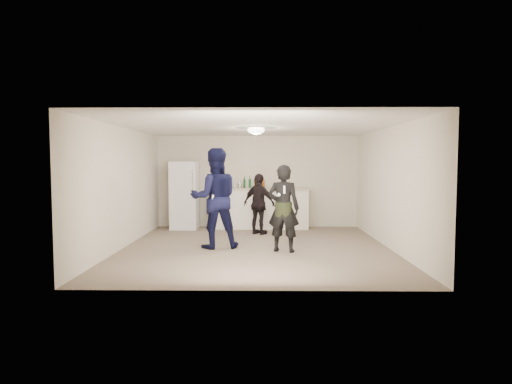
{
  "coord_description": "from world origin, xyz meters",
  "views": [
    {
      "loc": [
        0.13,
        -8.78,
        1.75
      ],
      "look_at": [
        0.0,
        0.2,
        1.15
      ],
      "focal_mm": 30.0,
      "sensor_mm": 36.0,
      "label": 1
    }
  ],
  "objects_px": {
    "counter": "(259,209)",
    "man": "(215,198)",
    "fridge": "(185,195)",
    "woman": "(283,208)",
    "shaker": "(240,185)",
    "spectator": "(259,204)"
  },
  "relations": [
    {
      "from": "man",
      "to": "shaker",
      "type": "bearing_deg",
      "value": -110.4
    },
    {
      "from": "spectator",
      "to": "fridge",
      "type": "bearing_deg",
      "value": 9.17
    },
    {
      "from": "fridge",
      "to": "woman",
      "type": "relative_size",
      "value": 1.04
    },
    {
      "from": "counter",
      "to": "fridge",
      "type": "bearing_deg",
      "value": -178.0
    },
    {
      "from": "counter",
      "to": "fridge",
      "type": "xyz_separation_m",
      "value": [
        -2.0,
        -0.07,
        0.38
      ]
    },
    {
      "from": "man",
      "to": "woman",
      "type": "distance_m",
      "value": 1.46
    },
    {
      "from": "man",
      "to": "spectator",
      "type": "xyz_separation_m",
      "value": [
        0.91,
        1.7,
        -0.28
      ]
    },
    {
      "from": "woman",
      "to": "spectator",
      "type": "relative_size",
      "value": 1.15
    },
    {
      "from": "counter",
      "to": "fridge",
      "type": "distance_m",
      "value": 2.04
    },
    {
      "from": "shaker",
      "to": "man",
      "type": "relative_size",
      "value": 0.08
    },
    {
      "from": "shaker",
      "to": "woman",
      "type": "distance_m",
      "value": 3.34
    },
    {
      "from": "woman",
      "to": "shaker",
      "type": "bearing_deg",
      "value": -56.77
    },
    {
      "from": "counter",
      "to": "woman",
      "type": "bearing_deg",
      "value": -80.73
    },
    {
      "from": "man",
      "to": "spectator",
      "type": "distance_m",
      "value": 1.95
    },
    {
      "from": "fridge",
      "to": "woman",
      "type": "xyz_separation_m",
      "value": [
        2.5,
        -2.97,
        -0.03
      ]
    },
    {
      "from": "woman",
      "to": "counter",
      "type": "bearing_deg",
      "value": -65.45
    },
    {
      "from": "counter",
      "to": "woman",
      "type": "relative_size",
      "value": 1.5
    },
    {
      "from": "fridge",
      "to": "man",
      "type": "bearing_deg",
      "value": -67.12
    },
    {
      "from": "shaker",
      "to": "fridge",
      "type": "bearing_deg",
      "value": -172.6
    },
    {
      "from": "counter",
      "to": "man",
      "type": "xyz_separation_m",
      "value": [
        -0.91,
        -2.67,
        0.51
      ]
    },
    {
      "from": "counter",
      "to": "shaker",
      "type": "distance_m",
      "value": 0.85
    },
    {
      "from": "shaker",
      "to": "man",
      "type": "height_order",
      "value": "man"
    }
  ]
}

